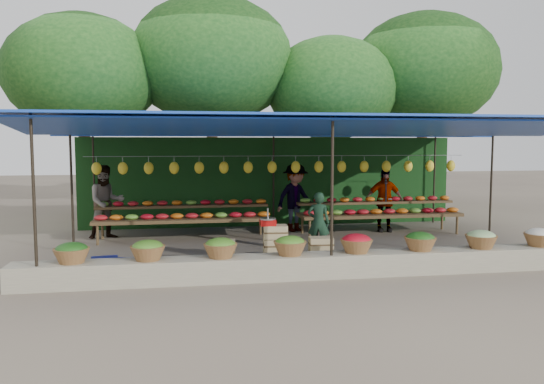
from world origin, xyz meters
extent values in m
plane|color=brown|center=(0.00, 0.00, 0.00)|extent=(60.00, 60.00, 0.00)
cube|color=gray|center=(0.00, -2.75, 0.20)|extent=(10.60, 0.55, 0.40)
cylinder|color=black|center=(-4.80, -2.90, 1.40)|extent=(0.05, 0.05, 2.80)
cylinder|color=black|center=(0.00, -2.90, 1.40)|extent=(0.05, 0.05, 2.80)
cylinder|color=black|center=(-4.80, 0.00, 1.40)|extent=(0.05, 0.05, 2.80)
cylinder|color=black|center=(4.80, 0.00, 1.40)|extent=(0.05, 0.05, 2.80)
cylinder|color=black|center=(-4.80, 2.90, 1.40)|extent=(0.05, 0.05, 2.80)
cylinder|color=black|center=(0.00, 2.90, 1.40)|extent=(0.05, 0.05, 2.80)
cylinder|color=black|center=(4.80, 2.90, 1.40)|extent=(0.05, 0.05, 2.80)
cube|color=#1741AF|center=(0.00, 0.00, 2.80)|extent=(10.80, 6.60, 0.04)
cube|color=#1741AF|center=(0.00, -2.00, 2.62)|extent=(10.80, 2.19, 0.26)
cube|color=#1741AF|center=(0.00, 2.00, 2.62)|extent=(10.80, 2.19, 0.26)
cylinder|color=#959499|center=(0.00, 1.40, 2.02)|extent=(9.60, 0.01, 0.01)
ellipsoid|color=yellow|center=(-4.50, 1.40, 1.74)|extent=(0.23, 0.17, 0.30)
ellipsoid|color=yellow|center=(-3.90, 1.40, 1.74)|extent=(0.23, 0.17, 0.30)
ellipsoid|color=yellow|center=(-3.30, 1.40, 1.74)|extent=(0.23, 0.17, 0.30)
ellipsoid|color=yellow|center=(-2.70, 1.40, 1.74)|extent=(0.23, 0.17, 0.30)
ellipsoid|color=yellow|center=(-2.10, 1.40, 1.74)|extent=(0.23, 0.17, 0.30)
ellipsoid|color=yellow|center=(-1.50, 1.40, 1.74)|extent=(0.23, 0.17, 0.30)
ellipsoid|color=yellow|center=(-0.90, 1.40, 1.74)|extent=(0.23, 0.17, 0.30)
ellipsoid|color=yellow|center=(-0.30, 1.40, 1.74)|extent=(0.23, 0.17, 0.30)
ellipsoid|color=yellow|center=(0.30, 1.40, 1.74)|extent=(0.23, 0.17, 0.30)
ellipsoid|color=yellow|center=(0.90, 1.40, 1.74)|extent=(0.23, 0.17, 0.30)
ellipsoid|color=yellow|center=(1.50, 1.40, 1.74)|extent=(0.23, 0.17, 0.30)
ellipsoid|color=yellow|center=(2.10, 1.40, 1.74)|extent=(0.23, 0.17, 0.30)
ellipsoid|color=yellow|center=(2.70, 1.40, 1.74)|extent=(0.23, 0.17, 0.30)
ellipsoid|color=yellow|center=(3.30, 1.40, 1.74)|extent=(0.23, 0.17, 0.30)
ellipsoid|color=yellow|center=(3.90, 1.40, 1.74)|extent=(0.23, 0.17, 0.30)
ellipsoid|color=yellow|center=(4.50, 1.40, 1.74)|extent=(0.23, 0.17, 0.30)
ellipsoid|color=#1E5115|center=(-4.30, -2.75, 0.62)|extent=(0.52, 0.52, 0.23)
ellipsoid|color=#447920|center=(-3.10, -2.75, 0.62)|extent=(0.52, 0.52, 0.23)
ellipsoid|color=#447920|center=(-1.90, -2.75, 0.62)|extent=(0.52, 0.52, 0.23)
ellipsoid|color=#447920|center=(-0.70, -2.75, 0.62)|extent=(0.52, 0.52, 0.23)
ellipsoid|color=#AC0E1B|center=(0.50, -2.75, 0.62)|extent=(0.52, 0.52, 0.23)
ellipsoid|color=#1E5115|center=(1.70, -2.75, 0.62)|extent=(0.52, 0.52, 0.23)
ellipsoid|color=#8FB772|center=(2.90, -2.75, 0.62)|extent=(0.52, 0.52, 0.23)
ellipsoid|color=silver|center=(4.10, -2.75, 0.62)|extent=(0.52, 0.52, 0.23)
cube|color=#194418|center=(0.00, 3.15, 1.25)|extent=(10.60, 0.06, 2.50)
cylinder|color=#3A2615|center=(-5.50, 5.80, 1.98)|extent=(0.36, 0.36, 3.97)
ellipsoid|color=#0E3610|center=(-5.50, 5.80, 4.46)|extent=(4.77, 4.77, 3.69)
cylinder|color=#3A2615|center=(-1.50, 6.20, 2.24)|extent=(0.36, 0.36, 4.48)
ellipsoid|color=#0E3610|center=(-1.50, 6.20, 5.04)|extent=(5.39, 5.39, 4.17)
cylinder|color=#3A2615|center=(2.50, 5.90, 1.86)|extent=(0.36, 0.36, 3.71)
ellipsoid|color=#0E3610|center=(2.50, 5.90, 4.18)|extent=(4.47, 4.47, 3.45)
cylinder|color=#3A2615|center=(6.00, 6.30, 2.18)|extent=(0.36, 0.36, 4.35)
ellipsoid|color=#0E3610|center=(6.00, 6.30, 4.90)|extent=(5.24, 5.24, 4.05)
cube|color=#48341C|center=(-2.50, 1.30, 0.50)|extent=(4.20, 0.95, 0.08)
cube|color=#48341C|center=(-2.50, 1.60, 0.78)|extent=(4.20, 0.35, 0.06)
cylinder|color=#48341C|center=(-4.45, 0.90, 0.25)|extent=(0.06, 0.06, 0.50)
cylinder|color=#48341C|center=(-0.55, 0.90, 0.25)|extent=(0.06, 0.06, 0.50)
cylinder|color=#48341C|center=(-4.45, 1.70, 0.25)|extent=(0.06, 0.06, 0.50)
cylinder|color=#48341C|center=(-0.55, 1.70, 0.25)|extent=(0.06, 0.06, 0.50)
ellipsoid|color=#B1191F|center=(-4.40, 1.15, 0.60)|extent=(0.31, 0.26, 0.13)
ellipsoid|color=#5E982E|center=(-4.40, 1.60, 0.87)|extent=(0.26, 0.22, 0.12)
ellipsoid|color=#D76213|center=(-4.05, 1.15, 0.60)|extent=(0.31, 0.26, 0.13)
ellipsoid|color=#AC0E1B|center=(-4.05, 1.60, 0.87)|extent=(0.26, 0.22, 0.12)
ellipsoid|color=#5E982E|center=(-3.70, 1.15, 0.60)|extent=(0.31, 0.26, 0.13)
ellipsoid|color=#B1191F|center=(-3.70, 1.60, 0.87)|extent=(0.26, 0.22, 0.12)
ellipsoid|color=#AC0E1B|center=(-3.35, 1.15, 0.60)|extent=(0.31, 0.26, 0.13)
ellipsoid|color=#D76213|center=(-3.35, 1.60, 0.87)|extent=(0.26, 0.22, 0.12)
ellipsoid|color=#B1191F|center=(-3.00, 1.15, 0.60)|extent=(0.31, 0.26, 0.13)
ellipsoid|color=#B1191F|center=(-3.00, 1.60, 0.87)|extent=(0.26, 0.22, 0.12)
ellipsoid|color=#D76213|center=(-2.65, 1.15, 0.60)|extent=(0.31, 0.26, 0.13)
ellipsoid|color=#D76213|center=(-2.65, 1.60, 0.87)|extent=(0.26, 0.22, 0.12)
ellipsoid|color=#B1191F|center=(-2.30, 1.15, 0.60)|extent=(0.31, 0.26, 0.13)
ellipsoid|color=#5E982E|center=(-2.30, 1.60, 0.87)|extent=(0.26, 0.22, 0.12)
ellipsoid|color=#D76213|center=(-1.95, 1.15, 0.60)|extent=(0.31, 0.26, 0.13)
ellipsoid|color=#AC0E1B|center=(-1.95, 1.60, 0.87)|extent=(0.26, 0.22, 0.12)
ellipsoid|color=#5E982E|center=(-1.60, 1.15, 0.60)|extent=(0.31, 0.26, 0.13)
ellipsoid|color=#B1191F|center=(-1.60, 1.60, 0.87)|extent=(0.26, 0.22, 0.12)
ellipsoid|color=#AC0E1B|center=(-1.25, 1.15, 0.60)|extent=(0.31, 0.26, 0.13)
ellipsoid|color=#D76213|center=(-1.25, 1.60, 0.87)|extent=(0.26, 0.22, 0.12)
ellipsoid|color=#B1191F|center=(-0.90, 1.15, 0.60)|extent=(0.31, 0.26, 0.13)
ellipsoid|color=#B1191F|center=(-0.90, 1.60, 0.87)|extent=(0.26, 0.22, 0.12)
ellipsoid|color=#D76213|center=(-0.55, 1.15, 0.60)|extent=(0.31, 0.26, 0.13)
ellipsoid|color=#D76213|center=(-0.55, 1.60, 0.87)|extent=(0.26, 0.22, 0.12)
cube|color=#48341C|center=(2.50, 1.30, 0.50)|extent=(4.20, 0.95, 0.08)
cube|color=#48341C|center=(2.50, 1.60, 0.78)|extent=(4.20, 0.35, 0.06)
cylinder|color=#48341C|center=(0.55, 0.90, 0.25)|extent=(0.06, 0.06, 0.50)
cylinder|color=#48341C|center=(4.45, 0.90, 0.25)|extent=(0.06, 0.06, 0.50)
cylinder|color=#48341C|center=(0.55, 1.70, 0.25)|extent=(0.06, 0.06, 0.50)
cylinder|color=#48341C|center=(4.45, 1.70, 0.25)|extent=(0.06, 0.06, 0.50)
ellipsoid|color=#B1191F|center=(0.60, 1.15, 0.60)|extent=(0.31, 0.26, 0.13)
ellipsoid|color=#5E982E|center=(0.60, 1.60, 0.87)|extent=(0.26, 0.22, 0.12)
ellipsoid|color=#D76213|center=(0.95, 1.15, 0.60)|extent=(0.31, 0.26, 0.13)
ellipsoid|color=#AC0E1B|center=(0.95, 1.60, 0.87)|extent=(0.26, 0.22, 0.12)
ellipsoid|color=#5E982E|center=(1.30, 1.15, 0.60)|extent=(0.31, 0.26, 0.13)
ellipsoid|color=#B1191F|center=(1.30, 1.60, 0.87)|extent=(0.26, 0.22, 0.12)
ellipsoid|color=#AC0E1B|center=(1.65, 1.15, 0.60)|extent=(0.31, 0.26, 0.13)
ellipsoid|color=#D76213|center=(1.65, 1.60, 0.87)|extent=(0.26, 0.22, 0.12)
ellipsoid|color=#B1191F|center=(2.00, 1.15, 0.60)|extent=(0.31, 0.26, 0.13)
ellipsoid|color=#B1191F|center=(2.00, 1.60, 0.87)|extent=(0.26, 0.22, 0.12)
ellipsoid|color=#D76213|center=(2.35, 1.15, 0.60)|extent=(0.31, 0.26, 0.13)
ellipsoid|color=#D76213|center=(2.35, 1.60, 0.87)|extent=(0.26, 0.22, 0.12)
ellipsoid|color=#B1191F|center=(2.70, 1.15, 0.60)|extent=(0.31, 0.26, 0.13)
ellipsoid|color=#5E982E|center=(2.70, 1.60, 0.87)|extent=(0.26, 0.22, 0.12)
ellipsoid|color=#D76213|center=(3.05, 1.15, 0.60)|extent=(0.31, 0.26, 0.13)
ellipsoid|color=#AC0E1B|center=(3.05, 1.60, 0.87)|extent=(0.26, 0.22, 0.12)
ellipsoid|color=#5E982E|center=(3.40, 1.15, 0.60)|extent=(0.31, 0.26, 0.13)
ellipsoid|color=#B1191F|center=(3.40, 1.60, 0.87)|extent=(0.26, 0.22, 0.12)
ellipsoid|color=#AC0E1B|center=(3.75, 1.15, 0.60)|extent=(0.31, 0.26, 0.13)
ellipsoid|color=#D76213|center=(3.75, 1.60, 0.87)|extent=(0.26, 0.22, 0.12)
ellipsoid|color=#B1191F|center=(4.10, 1.15, 0.60)|extent=(0.31, 0.26, 0.13)
ellipsoid|color=#B1191F|center=(4.10, 1.60, 0.87)|extent=(0.26, 0.22, 0.12)
ellipsoid|color=#D76213|center=(4.45, 1.15, 0.60)|extent=(0.31, 0.26, 0.13)
ellipsoid|color=#D76213|center=(4.45, 1.60, 0.87)|extent=(0.26, 0.22, 0.12)
cube|color=tan|center=(-1.78, -1.74, 0.12)|extent=(0.48, 0.38, 0.25)
cube|color=tan|center=(-1.78, -1.74, 0.39)|extent=(0.48, 0.38, 0.25)
cube|color=tan|center=(-0.78, -1.74, 0.12)|extent=(0.48, 0.38, 0.25)
cube|color=tan|center=(-0.78, -1.74, 0.39)|extent=(0.48, 0.38, 0.25)
cube|color=tan|center=(-0.78, -1.74, 0.65)|extent=(0.48, 0.38, 0.25)
cube|color=tan|center=(0.12, -1.74, 0.12)|extent=(0.48, 0.38, 0.25)
cube|color=tan|center=(0.12, -1.74, 0.39)|extent=(0.48, 0.38, 0.25)
cube|color=#B60F0E|center=(-0.92, -1.74, 0.83)|extent=(0.29, 0.25, 0.12)
cylinder|color=#959499|center=(-0.92, -1.74, 0.90)|extent=(0.31, 0.31, 0.03)
cylinder|color=#959499|center=(-0.92, -1.74, 0.99)|extent=(0.03, 0.03, 0.21)
imported|color=#183522|center=(0.33, -0.77, 0.65)|extent=(0.55, 0.46, 1.30)
imported|color=slate|center=(-4.36, 1.77, 0.90)|extent=(1.05, 0.94, 1.80)
imported|color=slate|center=(0.44, 2.06, 0.90)|extent=(1.33, 1.07, 1.79)
imported|color=slate|center=(2.75, 1.62, 0.84)|extent=(1.04, 0.56, 1.67)
cube|color=navy|center=(-3.62, -1.95, 0.13)|extent=(0.49, 0.39, 0.27)
cube|color=navy|center=(-3.92, -1.82, 0.14)|extent=(0.50, 0.39, 0.28)
camera|label=1|loc=(-2.54, -11.60, 2.32)|focal=35.00mm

